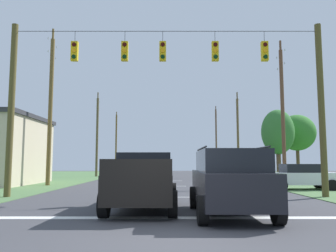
{
  "coord_description": "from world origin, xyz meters",
  "views": [
    {
      "loc": [
        0.02,
        -7.5,
        1.6
      ],
      "look_at": [
        0.04,
        8.42,
        3.3
      ],
      "focal_mm": 36.78,
      "sensor_mm": 36.0,
      "label": 1
    }
  ],
  "objects_px": {
    "suv_black": "(229,180)",
    "utility_pole_mid_right": "(282,112)",
    "utility_pole_near_left": "(216,139)",
    "utility_pole_distant_left": "(116,142)",
    "distant_car_crossing_white": "(300,176)",
    "utility_pole_far_left": "(50,106)",
    "pickup_truck": "(144,181)",
    "tree_roadside_far_right": "(296,133)",
    "tree_roadside_right": "(277,132)",
    "utility_pole_far_right": "(238,135)",
    "overhead_signal_span": "(166,96)",
    "utility_pole_distant_right": "(97,134)"
  },
  "relations": [
    {
      "from": "suv_black",
      "to": "utility_pole_mid_right",
      "type": "relative_size",
      "value": 0.47
    },
    {
      "from": "utility_pole_near_left",
      "to": "utility_pole_distant_left",
      "type": "xyz_separation_m",
      "value": [
        -16.2,
        -0.66,
        -0.67
      ]
    },
    {
      "from": "suv_black",
      "to": "distant_car_crossing_white",
      "type": "relative_size",
      "value": 1.11
    },
    {
      "from": "utility_pole_mid_right",
      "to": "utility_pole_far_left",
      "type": "xyz_separation_m",
      "value": [
        -16.44,
        0.39,
        0.44
      ]
    },
    {
      "from": "pickup_truck",
      "to": "tree_roadside_far_right",
      "type": "bearing_deg",
      "value": 57.6
    },
    {
      "from": "suv_black",
      "to": "utility_pole_near_left",
      "type": "relative_size",
      "value": 0.44
    },
    {
      "from": "utility_pole_distant_left",
      "to": "tree_roadside_right",
      "type": "height_order",
      "value": "utility_pole_distant_left"
    },
    {
      "from": "pickup_truck",
      "to": "utility_pole_distant_left",
      "type": "distance_m",
      "value": 43.89
    },
    {
      "from": "distant_car_crossing_white",
      "to": "tree_roadside_right",
      "type": "xyz_separation_m",
      "value": [
        1.84,
        9.72,
        3.48
      ]
    },
    {
      "from": "tree_roadside_far_right",
      "to": "pickup_truck",
      "type": "bearing_deg",
      "value": -122.4
    },
    {
      "from": "suv_black",
      "to": "utility_pole_far_right",
      "type": "relative_size",
      "value": 0.49
    },
    {
      "from": "pickup_truck",
      "to": "tree_roadside_far_right",
      "type": "xyz_separation_m",
      "value": [
        13.28,
        20.93,
        3.48
      ]
    },
    {
      "from": "utility_pole_mid_right",
      "to": "utility_pole_far_left",
      "type": "relative_size",
      "value": 0.91
    },
    {
      "from": "suv_black",
      "to": "utility_pole_far_left",
      "type": "distance_m",
      "value": 17.64
    },
    {
      "from": "utility_pole_near_left",
      "to": "suv_black",
      "type": "bearing_deg",
      "value": -97.53
    },
    {
      "from": "suv_black",
      "to": "utility_pole_mid_right",
      "type": "xyz_separation_m",
      "value": [
        6.17,
        13.22,
        4.08
      ]
    },
    {
      "from": "overhead_signal_span",
      "to": "utility_pole_distant_left",
      "type": "distance_m",
      "value": 39.94
    },
    {
      "from": "utility_pole_far_left",
      "to": "utility_pole_near_left",
      "type": "bearing_deg",
      "value": 62.79
    },
    {
      "from": "utility_pole_mid_right",
      "to": "utility_pole_near_left",
      "type": "height_order",
      "value": "utility_pole_near_left"
    },
    {
      "from": "pickup_truck",
      "to": "tree_roadside_far_right",
      "type": "distance_m",
      "value": 25.04
    },
    {
      "from": "overhead_signal_span",
      "to": "distant_car_crossing_white",
      "type": "distance_m",
      "value": 9.96
    },
    {
      "from": "utility_pole_far_right",
      "to": "utility_pole_near_left",
      "type": "distance_m",
      "value": 16.46
    },
    {
      "from": "utility_pole_far_right",
      "to": "utility_pole_mid_right",
      "type": "bearing_deg",
      "value": -90.01
    },
    {
      "from": "tree_roadside_far_right",
      "to": "utility_pole_mid_right",
      "type": "bearing_deg",
      "value": -115.57
    },
    {
      "from": "utility_pole_mid_right",
      "to": "utility_pole_distant_left",
      "type": "xyz_separation_m",
      "value": [
        -16.39,
        31.33,
        -0.33
      ]
    },
    {
      "from": "distant_car_crossing_white",
      "to": "utility_pole_distant_right",
      "type": "distance_m",
      "value": 25.18
    },
    {
      "from": "tree_roadside_right",
      "to": "utility_pole_distant_left",
      "type": "bearing_deg",
      "value": 126.05
    },
    {
      "from": "overhead_signal_span",
      "to": "utility_pole_distant_left",
      "type": "bearing_deg",
      "value": 101.97
    },
    {
      "from": "utility_pole_mid_right",
      "to": "utility_pole_near_left",
      "type": "distance_m",
      "value": 31.99
    },
    {
      "from": "distant_car_crossing_white",
      "to": "utility_pole_far_right",
      "type": "height_order",
      "value": "utility_pole_far_right"
    },
    {
      "from": "overhead_signal_span",
      "to": "tree_roadside_right",
      "type": "relative_size",
      "value": 2.39
    },
    {
      "from": "tree_roadside_right",
      "to": "utility_pole_distant_right",
      "type": "bearing_deg",
      "value": 152.78
    },
    {
      "from": "utility_pole_distant_right",
      "to": "tree_roadside_right",
      "type": "xyz_separation_m",
      "value": [
        17.92,
        -9.22,
        -0.61
      ]
    },
    {
      "from": "overhead_signal_span",
      "to": "distant_car_crossing_white",
      "type": "height_order",
      "value": "overhead_signal_span"
    },
    {
      "from": "utility_pole_far_left",
      "to": "tree_roadside_right",
      "type": "distance_m",
      "value": 19.17
    },
    {
      "from": "suv_black",
      "to": "pickup_truck",
      "type": "bearing_deg",
      "value": 151.41
    },
    {
      "from": "overhead_signal_span",
      "to": "utility_pole_distant_left",
      "type": "xyz_separation_m",
      "value": [
        -8.28,
        39.07,
        0.08
      ]
    },
    {
      "from": "suv_black",
      "to": "utility_pole_far_right",
      "type": "distance_m",
      "value": 29.66
    },
    {
      "from": "suv_black",
      "to": "tree_roadside_right",
      "type": "relative_size",
      "value": 0.76
    },
    {
      "from": "tree_roadside_right",
      "to": "tree_roadside_far_right",
      "type": "height_order",
      "value": "tree_roadside_right"
    },
    {
      "from": "utility_pole_far_left",
      "to": "tree_roadside_right",
      "type": "height_order",
      "value": "utility_pole_far_left"
    },
    {
      "from": "utility_pole_mid_right",
      "to": "utility_pole_distant_right",
      "type": "xyz_separation_m",
      "value": [
        -16.23,
        15.71,
        -0.27
      ]
    },
    {
      "from": "tree_roadside_right",
      "to": "tree_roadside_far_right",
      "type": "distance_m",
      "value": 3.83
    },
    {
      "from": "distant_car_crossing_white",
      "to": "suv_black",
      "type": "bearing_deg",
      "value": -121.07
    },
    {
      "from": "utility_pole_mid_right",
      "to": "tree_roadside_far_right",
      "type": "relative_size",
      "value": 1.66
    },
    {
      "from": "utility_pole_far_right",
      "to": "tree_roadside_right",
      "type": "xyz_separation_m",
      "value": [
        1.68,
        -9.06,
        -0.45
      ]
    },
    {
      "from": "utility_pole_far_left",
      "to": "utility_pole_distant_left",
      "type": "xyz_separation_m",
      "value": [
        0.05,
        30.94,
        -0.76
      ]
    },
    {
      "from": "overhead_signal_span",
      "to": "utility_pole_far_right",
      "type": "relative_size",
      "value": 1.54
    },
    {
      "from": "utility_pole_near_left",
      "to": "utility_pole_far_right",
      "type": "bearing_deg",
      "value": -89.33
    },
    {
      "from": "utility_pole_far_right",
      "to": "utility_pole_near_left",
      "type": "bearing_deg",
      "value": 90.67
    }
  ]
}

